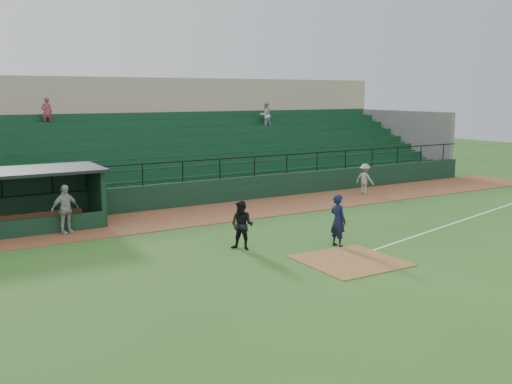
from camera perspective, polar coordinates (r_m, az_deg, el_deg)
ground at (r=19.70m, az=7.49°, el=-6.16°), size 90.00×90.00×0.00m
warning_track at (r=26.25m, az=-3.35°, el=-2.02°), size 40.00×4.00×0.03m
home_plate_dirt at (r=18.95m, az=9.37°, el=-6.80°), size 3.00×3.00×0.03m
foul_line at (r=26.03m, az=19.83°, el=-2.72°), size 17.49×4.44×0.01m
stadium_structure at (r=33.58m, az=-10.07°, el=4.39°), size 38.00×13.08×6.40m
batter_at_plate at (r=20.47m, az=8.20°, el=-2.83°), size 1.05×0.73×1.89m
umpire at (r=19.85m, az=-1.41°, el=-3.35°), size 1.04×1.07×1.74m
runner at (r=31.29m, az=10.83°, el=1.29°), size 0.91×1.20×1.64m
dugout_player_a at (r=23.18m, az=-18.56°, el=-1.65°), size 1.21×0.76×1.92m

